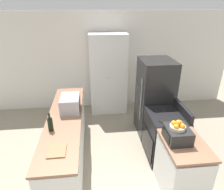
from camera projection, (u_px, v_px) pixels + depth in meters
wall_back at (106, 62)px, 5.44m from camera, size 7.00×0.06×2.60m
counter_left at (67, 139)px, 3.74m from camera, size 0.60×2.67×0.91m
counter_right at (181, 168)px, 3.07m from camera, size 0.60×0.81×0.91m
pantry_cabinet at (108, 74)px, 5.25m from camera, size 0.95×0.59×2.09m
stove at (164, 135)px, 3.80m from camera, size 0.66×0.77×1.07m
refrigerator at (154, 98)px, 4.37m from camera, size 0.70×0.80×1.71m
microwave at (70, 103)px, 3.72m from camera, size 0.36×0.49×0.28m
wine_bottle at (50, 124)px, 3.12m from camera, size 0.08×0.08×0.31m
toaster_oven at (177, 134)px, 2.90m from camera, size 0.34×0.38×0.21m
fruit_bowl at (178, 126)px, 2.82m from camera, size 0.22×0.22×0.14m
cutting_board at (57, 151)px, 2.71m from camera, size 0.24×0.28×0.02m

